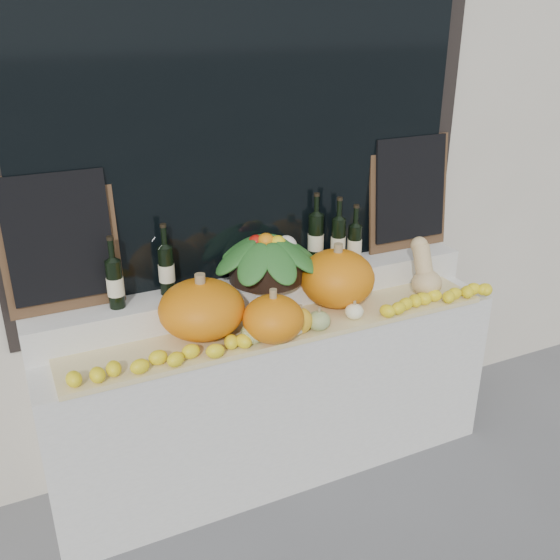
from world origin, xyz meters
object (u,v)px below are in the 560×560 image
object	(u,v)px
pumpkin_left	(202,309)
produce_bowl	(266,256)
butternut_squash	(425,273)
wine_bottle_tall	(316,239)
pumpkin_right	(337,278)

from	to	relation	value
pumpkin_left	produce_bowl	distance (m)	0.46
pumpkin_left	butternut_squash	size ratio (longest dim) A/B	1.34
pumpkin_left	butternut_squash	bearing A→B (deg)	-3.11
pumpkin_left	produce_bowl	world-z (taller)	produce_bowl
butternut_squash	wine_bottle_tall	size ratio (longest dim) A/B	0.76
pumpkin_right	produce_bowl	world-z (taller)	produce_bowl
pumpkin_left	wine_bottle_tall	bearing A→B (deg)	19.13
pumpkin_right	butternut_squash	distance (m)	0.48
wine_bottle_tall	pumpkin_left	bearing A→B (deg)	-160.87
pumpkin_left	pumpkin_right	world-z (taller)	pumpkin_right
wine_bottle_tall	produce_bowl	bearing A→B (deg)	-168.53
butternut_squash	produce_bowl	world-z (taller)	produce_bowl
butternut_squash	produce_bowl	xyz separation A→B (m)	(-0.79, 0.25, 0.14)
butternut_squash	produce_bowl	size ratio (longest dim) A/B	0.52
produce_bowl	wine_bottle_tall	world-z (taller)	wine_bottle_tall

